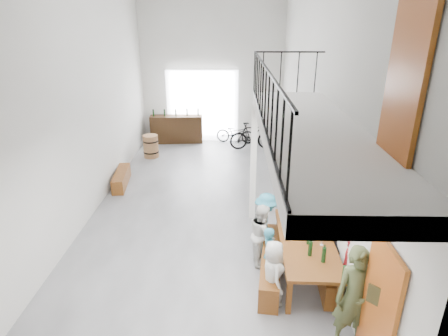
{
  "coord_description": "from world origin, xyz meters",
  "views": [
    {
      "loc": [
        0.79,
        -8.74,
        4.64
      ],
      "look_at": [
        0.6,
        -0.5,
        1.34
      ],
      "focal_mm": 30.0,
      "sensor_mm": 36.0,
      "label": 1
    }
  ],
  "objects_px": {
    "oak_barrel": "(151,146)",
    "bicycle_near": "(235,133)",
    "tasting_table": "(306,244)",
    "bench_inner": "(271,264)",
    "side_bench": "(121,178)",
    "serving_counter": "(177,129)",
    "host_standing": "(355,299)"
  },
  "relations": [
    {
      "from": "tasting_table",
      "to": "host_standing",
      "type": "distance_m",
      "value": 1.69
    },
    {
      "from": "bench_inner",
      "to": "host_standing",
      "type": "xyz_separation_m",
      "value": [
        1.05,
        -1.63,
        0.6
      ]
    },
    {
      "from": "side_bench",
      "to": "serving_counter",
      "type": "distance_m",
      "value": 4.38
    },
    {
      "from": "tasting_table",
      "to": "bicycle_near",
      "type": "bearing_deg",
      "value": 100.21
    },
    {
      "from": "side_bench",
      "to": "serving_counter",
      "type": "relative_size",
      "value": 0.74
    },
    {
      "from": "oak_barrel",
      "to": "serving_counter",
      "type": "bearing_deg",
      "value": 68.93
    },
    {
      "from": "tasting_table",
      "to": "bicycle_near",
      "type": "distance_m",
      "value": 8.42
    },
    {
      "from": "tasting_table",
      "to": "oak_barrel",
      "type": "relative_size",
      "value": 3.02
    },
    {
      "from": "tasting_table",
      "to": "side_bench",
      "type": "relative_size",
      "value": 1.62
    },
    {
      "from": "oak_barrel",
      "to": "bench_inner",
      "type": "bearing_deg",
      "value": -61.0
    },
    {
      "from": "side_bench",
      "to": "bench_inner",
      "type": "bearing_deg",
      "value": -45.63
    },
    {
      "from": "oak_barrel",
      "to": "host_standing",
      "type": "relative_size",
      "value": 0.47
    },
    {
      "from": "serving_counter",
      "to": "bicycle_near",
      "type": "height_order",
      "value": "serving_counter"
    },
    {
      "from": "side_bench",
      "to": "tasting_table",
      "type": "bearing_deg",
      "value": -41.33
    },
    {
      "from": "bench_inner",
      "to": "bicycle_near",
      "type": "distance_m",
      "value": 8.35
    },
    {
      "from": "bench_inner",
      "to": "host_standing",
      "type": "height_order",
      "value": "host_standing"
    },
    {
      "from": "bench_inner",
      "to": "side_bench",
      "type": "relative_size",
      "value": 1.44
    },
    {
      "from": "host_standing",
      "to": "bicycle_near",
      "type": "bearing_deg",
      "value": 100.25
    },
    {
      "from": "oak_barrel",
      "to": "host_standing",
      "type": "distance_m",
      "value": 9.5
    },
    {
      "from": "bench_inner",
      "to": "oak_barrel",
      "type": "relative_size",
      "value": 2.69
    },
    {
      "from": "tasting_table",
      "to": "side_bench",
      "type": "xyz_separation_m",
      "value": [
        -4.7,
        4.13,
        -0.5
      ]
    },
    {
      "from": "oak_barrel",
      "to": "bicycle_near",
      "type": "relative_size",
      "value": 0.52
    },
    {
      "from": "side_bench",
      "to": "host_standing",
      "type": "height_order",
      "value": "host_standing"
    },
    {
      "from": "tasting_table",
      "to": "side_bench",
      "type": "bearing_deg",
      "value": 140.17
    },
    {
      "from": "tasting_table",
      "to": "oak_barrel",
      "type": "height_order",
      "value": "oak_barrel"
    },
    {
      "from": "oak_barrel",
      "to": "bicycle_near",
      "type": "height_order",
      "value": "bicycle_near"
    },
    {
      "from": "bench_inner",
      "to": "serving_counter",
      "type": "height_order",
      "value": "serving_counter"
    },
    {
      "from": "serving_counter",
      "to": "bicycle_near",
      "type": "xyz_separation_m",
      "value": [
        2.35,
        -0.05,
        -0.13
      ]
    },
    {
      "from": "bench_inner",
      "to": "side_bench",
      "type": "xyz_separation_m",
      "value": [
        -4.05,
        4.14,
        -0.04
      ]
    },
    {
      "from": "oak_barrel",
      "to": "bicycle_near",
      "type": "distance_m",
      "value": 3.49
    },
    {
      "from": "host_standing",
      "to": "tasting_table",
      "type": "bearing_deg",
      "value": 104.43
    },
    {
      "from": "bench_inner",
      "to": "side_bench",
      "type": "height_order",
      "value": "bench_inner"
    }
  ]
}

